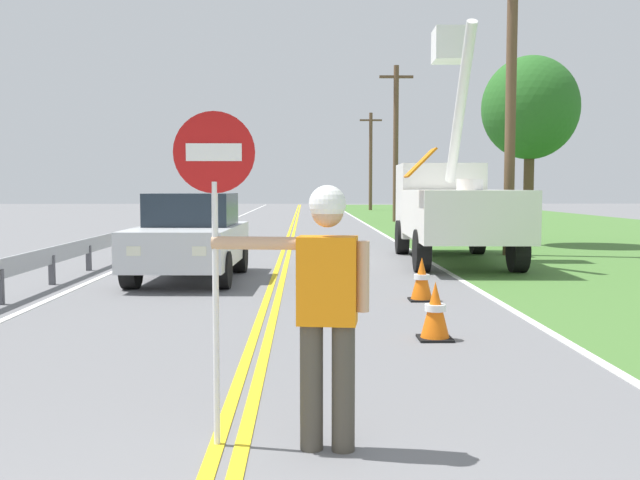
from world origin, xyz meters
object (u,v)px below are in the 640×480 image
object	(u,v)px
oncoming_sedan_nearest	(191,237)
roadside_tree_verge	(530,109)
traffic_cone_lead	(435,312)
utility_pole_mid	(396,141)
flagger_worker	(326,300)
utility_bucket_truck	(451,203)
stop_sign_paddle	(215,202)
utility_pole_far	(371,159)
traffic_cone_mid	(422,280)
utility_pole_near	(511,85)

from	to	relation	value
oncoming_sedan_nearest	roadside_tree_verge	distance (m)	12.89
oncoming_sedan_nearest	traffic_cone_lead	bearing A→B (deg)	-56.35
utility_pole_mid	oncoming_sedan_nearest	bearing A→B (deg)	-106.37
flagger_worker	utility_bucket_truck	size ratio (longest dim) A/B	0.27
oncoming_sedan_nearest	stop_sign_paddle	bearing A→B (deg)	-79.92
utility_pole_far	traffic_cone_mid	distance (m)	47.41
stop_sign_paddle	oncoming_sedan_nearest	bearing A→B (deg)	100.08
traffic_cone_lead	roadside_tree_verge	distance (m)	15.52
utility_bucket_truck	traffic_cone_mid	world-z (taller)	utility_bucket_truck
utility_pole_far	utility_pole_near	bearing A→B (deg)	-89.88
utility_bucket_truck	utility_pole_far	xyz separation A→B (m)	(1.75, 40.73, 2.70)
traffic_cone_lead	traffic_cone_mid	bearing A→B (deg)	83.75
utility_pole_near	roadside_tree_verge	xyz separation A→B (m)	(1.56, 3.30, -0.26)
roadside_tree_verge	oncoming_sedan_nearest	bearing A→B (deg)	-138.35
utility_pole_near	utility_pole_mid	world-z (taller)	utility_pole_near
utility_pole_far	flagger_worker	bearing A→B (deg)	-95.58
flagger_worker	stop_sign_paddle	size ratio (longest dim) A/B	0.78
utility_pole_mid	utility_pole_far	world-z (taller)	utility_pole_mid
flagger_worker	utility_pole_near	distance (m)	15.59
flagger_worker	utility_pole_far	xyz separation A→B (m)	(5.24, 53.65, 3.08)
oncoming_sedan_nearest	traffic_cone_mid	world-z (taller)	oncoming_sedan_nearest
utility_pole_near	roadside_tree_verge	world-z (taller)	utility_pole_near
utility_bucket_truck	oncoming_sedan_nearest	distance (m)	6.95
oncoming_sedan_nearest	utility_pole_near	xyz separation A→B (m)	(7.72, 4.96, 3.70)
flagger_worker	traffic_cone_mid	bearing A→B (deg)	75.12
flagger_worker	traffic_cone_lead	size ratio (longest dim) A/B	2.61
utility_bucket_truck	utility_pole_near	world-z (taller)	utility_pole_near
utility_pole_far	traffic_cone_mid	size ratio (longest dim) A/B	11.27
utility_bucket_truck	roadside_tree_verge	xyz separation A→B (m)	(3.40, 4.62, 2.85)
traffic_cone_lead	utility_bucket_truck	bearing A→B (deg)	77.42
traffic_cone_lead	traffic_cone_mid	distance (m)	2.97
stop_sign_paddle	oncoming_sedan_nearest	world-z (taller)	stop_sign_paddle
traffic_cone_mid	roadside_tree_verge	bearing A→B (deg)	64.91
utility_bucket_truck	utility_pole_far	bearing A→B (deg)	87.54
flagger_worker	traffic_cone_mid	distance (m)	6.78
utility_bucket_truck	utility_pole_near	distance (m)	3.84
traffic_cone_mid	roadside_tree_verge	distance (m)	12.79
utility_pole_mid	traffic_cone_lead	xyz separation A→B (m)	(-3.32, -29.97, -3.99)
utility_bucket_truck	roadside_tree_verge	distance (m)	6.40
flagger_worker	utility_pole_mid	distance (m)	34.03
flagger_worker	traffic_cone_mid	size ratio (longest dim) A/B	2.61
utility_pole_mid	traffic_cone_mid	distance (m)	27.48
utility_pole_near	utility_pole_mid	xyz separation A→B (m)	(-0.60, 19.30, -0.20)
utility_pole_near	traffic_cone_mid	bearing A→B (deg)	-115.00
utility_bucket_truck	traffic_cone_lead	world-z (taller)	utility_bucket_truck
utility_pole_near	traffic_cone_lead	size ratio (longest dim) A/B	12.42
stop_sign_paddle	oncoming_sedan_nearest	xyz separation A→B (m)	(-1.63, 9.17, -0.88)
utility_bucket_truck	roadside_tree_verge	size ratio (longest dim) A/B	1.17
traffic_cone_mid	utility_pole_far	bearing A→B (deg)	85.74
utility_pole_far	traffic_cone_mid	world-z (taller)	utility_pole_far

